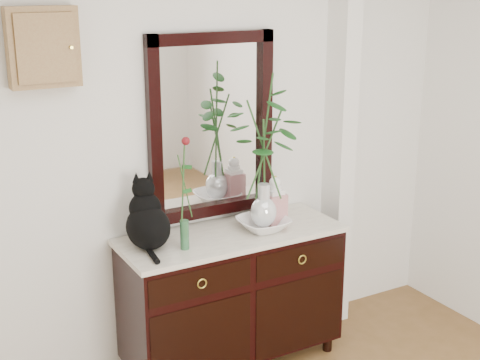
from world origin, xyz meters
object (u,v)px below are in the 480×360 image
sideboard (232,291)px  ginger_jar (275,200)px  lotus_bowl (263,224)px  cat (148,214)px

sideboard → ginger_jar: size_ratio=4.26×
lotus_bowl → ginger_jar: ginger_jar is taller
cat → lotus_bowl: size_ratio=1.30×
lotus_bowl → ginger_jar: size_ratio=0.96×
ginger_jar → sideboard: bearing=178.4°
cat → ginger_jar: bearing=3.7°
sideboard → ginger_jar: 0.61m
cat → lotus_bowl: bearing=-0.2°
cat → lotus_bowl: 0.71m
cat → lotus_bowl: cat is taller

